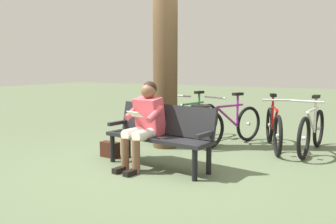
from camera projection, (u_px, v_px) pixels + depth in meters
ground_plane at (168, 165)px, 4.99m from camera, size 40.00×40.00×0.00m
bench at (161, 131)px, 4.88m from camera, size 1.65×0.71×0.87m
person_reading at (145, 120)px, 4.83m from camera, size 0.53×0.81×1.20m
handbag at (110, 149)px, 5.44m from camera, size 0.31×0.16×0.24m
tree_trunk at (165, 26)px, 5.89m from camera, size 0.42×0.42×4.15m
litter_bin at (201, 127)px, 6.00m from camera, size 0.34×0.34×0.75m
bicycle_blue at (312, 131)px, 5.68m from camera, size 0.48×1.68×0.94m
bicycle_red at (273, 128)px, 5.94m from camera, size 0.67×1.61×0.94m
bicycle_silver at (230, 125)px, 6.27m from camera, size 0.74×1.57×0.94m
bicycle_orange at (193, 121)px, 6.68m from camera, size 0.53×1.65×0.94m
bicycle_black at (162, 119)px, 6.94m from camera, size 0.58×1.64×0.94m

